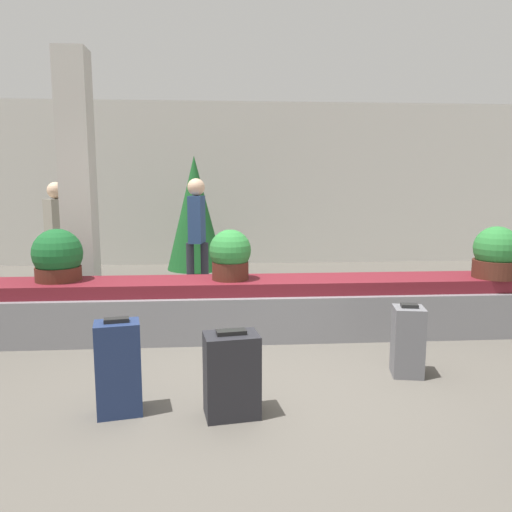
# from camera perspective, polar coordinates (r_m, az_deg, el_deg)

# --- Properties ---
(ground_plane) EXTENTS (18.00, 18.00, 0.00)m
(ground_plane) POSITION_cam_1_polar(r_m,az_deg,el_deg) (4.32, 1.31, -14.20)
(ground_plane) COLOR #59544C
(back_wall) EXTENTS (18.00, 0.06, 3.20)m
(back_wall) POSITION_cam_1_polar(r_m,az_deg,el_deg) (10.06, -1.98, 8.21)
(back_wall) COLOR beige
(back_wall) RESTS_ON ground_plane
(carousel) EXTENTS (7.84, 0.76, 0.62)m
(carousel) POSITION_cam_1_polar(r_m,az_deg,el_deg) (5.48, -0.00, -5.95)
(carousel) COLOR gray
(carousel) RESTS_ON ground_plane
(pillar) EXTENTS (0.37, 0.37, 3.20)m
(pillar) POSITION_cam_1_polar(r_m,az_deg,el_deg) (6.45, -19.66, 7.48)
(pillar) COLOR beige
(pillar) RESTS_ON ground_plane
(suitcase_0) EXTENTS (0.30, 0.29, 0.63)m
(suitcase_0) POSITION_cam_1_polar(r_m,az_deg,el_deg) (4.55, 16.96, -9.28)
(suitcase_0) COLOR slate
(suitcase_0) RESTS_ON ground_plane
(suitcase_1) EXTENTS (0.35, 0.28, 0.71)m
(suitcase_1) POSITION_cam_1_polar(r_m,az_deg,el_deg) (3.79, -15.44, -12.22)
(suitcase_1) COLOR navy
(suitcase_1) RESTS_ON ground_plane
(suitcase_2) EXTENTS (0.42, 0.32, 0.63)m
(suitcase_2) POSITION_cam_1_polar(r_m,az_deg,el_deg) (3.65, -2.81, -13.39)
(suitcase_2) COLOR #232328
(suitcase_2) RESTS_ON ground_plane
(potted_plant_0) EXTENTS (0.52, 0.52, 0.55)m
(potted_plant_0) POSITION_cam_1_polar(r_m,az_deg,el_deg) (5.68, -21.73, -0.13)
(potted_plant_0) COLOR #4C2319
(potted_plant_0) RESTS_ON carousel
(potted_plant_1) EXTENTS (0.48, 0.48, 0.56)m
(potted_plant_1) POSITION_cam_1_polar(r_m,az_deg,el_deg) (6.03, 25.74, 0.20)
(potted_plant_1) COLOR #4C2319
(potted_plant_1) RESTS_ON carousel
(potted_plant_2) EXTENTS (0.45, 0.45, 0.54)m
(potted_plant_2) POSITION_cam_1_polar(r_m,az_deg,el_deg) (5.34, -2.96, 0.08)
(potted_plant_2) COLOR #4C2319
(potted_plant_2) RESTS_ON carousel
(traveler_0) EXTENTS (0.32, 0.37, 1.65)m
(traveler_0) POSITION_cam_1_polar(r_m,az_deg,el_deg) (7.49, -21.69, 2.75)
(traveler_0) COLOR #282833
(traveler_0) RESTS_ON ground_plane
(traveler_1) EXTENTS (0.31, 0.35, 1.70)m
(traveler_1) POSITION_cam_1_polar(r_m,az_deg,el_deg) (6.95, -6.78, 3.18)
(traveler_1) COLOR #282833
(traveler_1) RESTS_ON ground_plane
(traveler_2) EXTENTS (0.37, 0.30, 1.61)m
(traveler_2) POSITION_cam_1_polar(r_m,az_deg,el_deg) (8.48, -21.61, 3.18)
(traveler_2) COLOR #282833
(traveler_2) RESTS_ON ground_plane
(decorated_tree) EXTENTS (0.96, 0.96, 2.08)m
(decorated_tree) POSITION_cam_1_polar(r_m,az_deg,el_deg) (8.47, -7.00, 4.87)
(decorated_tree) COLOR #4C331E
(decorated_tree) RESTS_ON ground_plane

